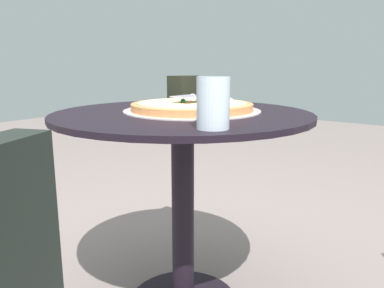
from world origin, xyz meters
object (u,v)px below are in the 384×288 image
object	(u,v)px
pizza_server	(199,94)
drinking_cup	(213,103)
patio_table	(183,165)
pizza_on_tray	(192,107)
napkin_dispenser	(183,89)

from	to	relation	value
pizza_server	drinking_cup	world-z (taller)	drinking_cup
drinking_cup	pizza_server	bearing A→B (deg)	40.47
patio_table	drinking_cup	xyz separation A→B (m)	(-0.22, -0.26, 0.25)
pizza_on_tray	napkin_dispenser	distance (m)	0.30
pizza_on_tray	pizza_server	size ratio (longest dim) A/B	2.18
patio_table	drinking_cup	size ratio (longest dim) A/B	6.75
drinking_cup	napkin_dispenser	size ratio (longest dim) A/B	1.16
patio_table	pizza_server	world-z (taller)	pizza_server
pizza_on_tray	patio_table	bearing A→B (deg)	164.54
patio_table	napkin_dispenser	xyz separation A→B (m)	(0.25, 0.20, 0.24)
drinking_cup	napkin_dispenser	world-z (taller)	drinking_cup
patio_table	napkin_dispenser	size ratio (longest dim) A/B	7.82
drinking_cup	napkin_dispenser	bearing A→B (deg)	44.44
patio_table	pizza_on_tray	world-z (taller)	pizza_on_tray
patio_table	pizza_server	distance (m)	0.25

